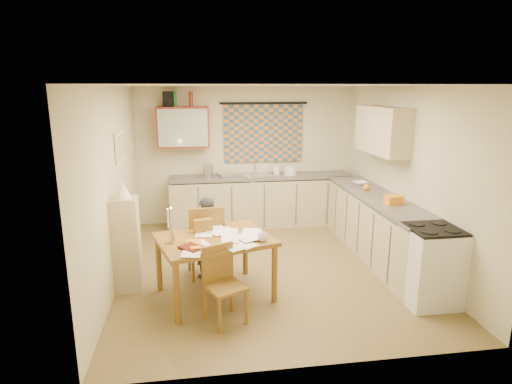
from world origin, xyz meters
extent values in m
cube|color=brown|center=(0.00, 0.00, -0.01)|extent=(4.00, 4.50, 0.02)
cube|color=white|center=(0.00, 0.00, 2.51)|extent=(4.00, 4.50, 0.02)
cube|color=beige|center=(0.00, 2.26, 1.25)|extent=(4.00, 0.02, 2.50)
cube|color=beige|center=(0.00, -2.26, 1.25)|extent=(4.00, 0.02, 2.50)
cube|color=beige|center=(-2.01, 0.00, 1.25)|extent=(0.02, 4.50, 2.50)
cube|color=beige|center=(2.01, 0.00, 1.25)|extent=(0.02, 4.50, 2.50)
cube|color=#285379|center=(0.30, 2.22, 1.65)|extent=(1.45, 0.03, 1.05)
cylinder|color=black|center=(0.30, 2.20, 2.20)|extent=(1.60, 0.04, 0.04)
cube|color=maroon|center=(-1.15, 2.08, 1.80)|extent=(0.90, 0.34, 0.70)
cube|color=#99B2A5|center=(-1.15, 1.91, 1.80)|extent=(0.84, 0.02, 0.64)
cube|color=tan|center=(1.83, 0.55, 1.85)|extent=(0.34, 1.30, 0.70)
cube|color=#FAEACF|center=(-1.97, 0.40, 1.70)|extent=(0.04, 0.50, 0.40)
cube|color=beige|center=(-1.95, 0.40, 1.70)|extent=(0.01, 0.42, 0.32)
cube|color=tan|center=(0.22, 1.95, 0.43)|extent=(3.30, 0.60, 0.86)
cube|color=#4C4947|center=(0.22, 1.95, 0.90)|extent=(3.30, 0.62, 0.04)
cube|color=tan|center=(1.70, 0.20, 0.43)|extent=(0.60, 2.95, 0.86)
cube|color=#4C4947|center=(1.70, 0.20, 0.90)|extent=(0.62, 2.95, 0.04)
cube|color=white|center=(1.70, -1.27, 0.45)|extent=(0.60, 0.60, 0.89)
cube|color=black|center=(1.70, -1.27, 0.91)|extent=(0.57, 0.57, 0.03)
cube|color=silver|center=(0.13, 1.95, 0.88)|extent=(0.67, 0.62, 0.10)
cylinder|color=silver|center=(0.14, 2.13, 1.06)|extent=(0.04, 0.04, 0.28)
cube|color=silver|center=(-0.38, 1.95, 0.95)|extent=(0.42, 0.39, 0.06)
cylinder|color=silver|center=(-0.74, 1.95, 1.04)|extent=(0.21, 0.21, 0.24)
cylinder|color=white|center=(0.75, 1.95, 1.00)|extent=(0.31, 0.31, 0.16)
imported|color=white|center=(0.51, 2.00, 1.02)|extent=(0.15, 0.15, 0.21)
imported|color=white|center=(1.70, 0.96, 0.95)|extent=(0.33, 0.33, 0.06)
cube|color=orange|center=(1.70, -0.24, 0.98)|extent=(0.23, 0.18, 0.12)
sphere|color=orange|center=(1.65, 0.58, 0.97)|extent=(0.10, 0.10, 0.10)
cube|color=black|center=(-1.37, 2.08, 2.28)|extent=(0.20, 0.23, 0.26)
cylinder|color=#195926|center=(-1.28, 2.08, 2.28)|extent=(0.08, 0.08, 0.26)
cylinder|color=maroon|center=(-1.00, 2.08, 2.28)|extent=(0.08, 0.08, 0.26)
cube|color=brown|center=(-0.78, -0.75, 0.72)|extent=(1.51, 1.30, 0.05)
cube|color=brown|center=(-0.88, -0.14, 0.48)|extent=(0.51, 0.51, 0.04)
cube|color=brown|center=(-0.85, -0.34, 0.75)|extent=(0.45, 0.10, 0.50)
cube|color=brown|center=(-0.70, -1.36, 0.40)|extent=(0.50, 0.50, 0.04)
cube|color=brown|center=(-0.77, -1.21, 0.63)|extent=(0.36, 0.19, 0.41)
imported|color=black|center=(-0.86, -0.18, 0.55)|extent=(0.62, 0.60, 1.11)
cube|color=tan|center=(-1.84, -0.42, 0.59)|extent=(0.32, 0.30, 1.19)
cone|color=#FAEACF|center=(-1.84, -0.42, 1.30)|extent=(0.20, 0.20, 0.22)
cube|color=brown|center=(-0.90, -0.52, 0.83)|extent=(0.24, 0.15, 0.16)
imported|color=white|center=(-0.23, -0.95, 0.79)|extent=(0.22, 0.22, 0.09)
imported|color=maroon|center=(-1.11, -1.15, 0.76)|extent=(0.47, 0.47, 0.03)
imported|color=orange|center=(-1.11, -0.94, 0.76)|extent=(0.18, 0.24, 0.02)
cube|color=orange|center=(-0.99, -1.14, 0.77)|extent=(0.13, 0.10, 0.04)
cube|color=black|center=(-0.57, -0.99, 0.76)|extent=(0.14, 0.09, 0.02)
cylinder|color=silver|center=(-1.26, -0.87, 0.84)|extent=(0.08, 0.08, 0.18)
cylinder|color=white|center=(-1.29, -0.85, 1.04)|extent=(0.03, 0.03, 0.22)
sphere|color=#FFCC66|center=(-1.26, -0.86, 1.16)|extent=(0.02, 0.02, 0.02)
cube|color=white|center=(-0.59, -0.59, 0.75)|extent=(0.24, 0.31, 0.00)
cube|color=white|center=(-0.46, -1.03, 0.75)|extent=(0.35, 0.36, 0.00)
cube|color=white|center=(-0.57, -0.94, 0.75)|extent=(0.26, 0.33, 0.00)
cube|color=white|center=(-0.95, -0.98, 0.76)|extent=(0.30, 0.35, 0.00)
cube|color=white|center=(-0.89, -0.59, 0.76)|extent=(0.25, 0.32, 0.00)
cube|color=white|center=(-0.59, -1.09, 0.76)|extent=(0.33, 0.36, 0.00)
cube|color=white|center=(-0.63, -0.56, 0.76)|extent=(0.29, 0.35, 0.00)
cube|color=white|center=(-1.03, -1.21, 0.76)|extent=(0.26, 0.33, 0.00)
cube|color=white|center=(-0.72, -0.57, 0.76)|extent=(0.31, 0.36, 0.00)
cube|color=white|center=(-0.76, -0.45, 0.77)|extent=(0.21, 0.30, 0.00)
cube|color=white|center=(-0.31, -0.77, 0.77)|extent=(0.24, 0.32, 0.00)
cube|color=white|center=(-0.60, -0.87, 0.77)|extent=(0.24, 0.32, 0.00)
cube|color=white|center=(-0.34, -0.68, 0.77)|extent=(0.29, 0.35, 0.00)
cube|color=white|center=(-0.41, -0.86, 0.77)|extent=(0.32, 0.36, 0.00)
camera|label=1|loc=(-0.98, -5.55, 2.48)|focal=30.00mm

